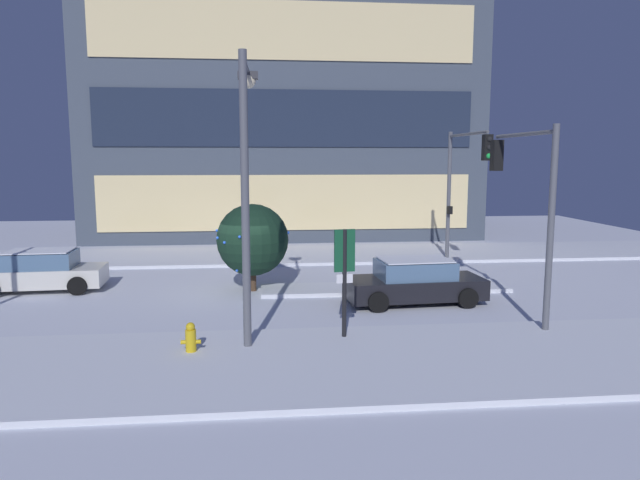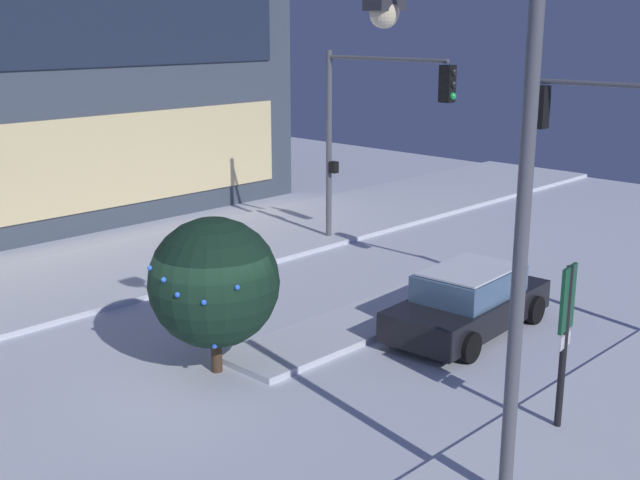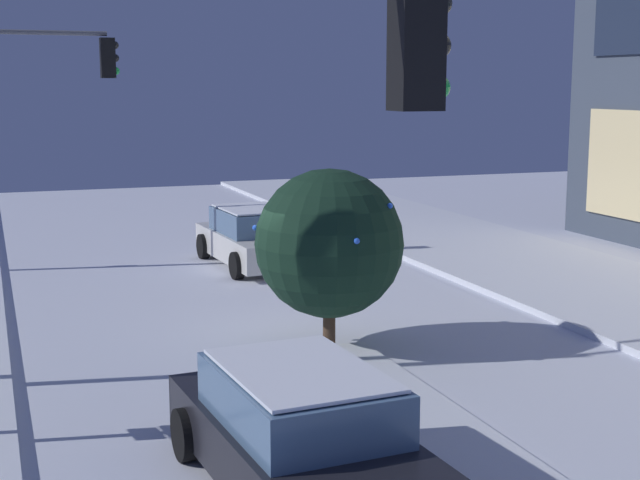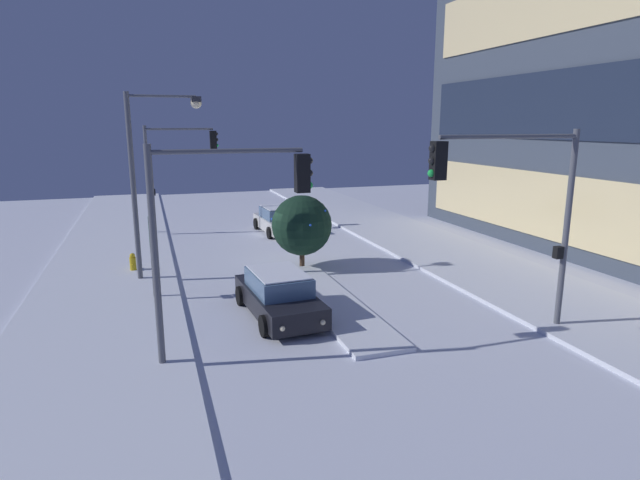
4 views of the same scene
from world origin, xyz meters
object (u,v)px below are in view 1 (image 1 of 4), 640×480
Objects in this scene: decorated_tree_median at (253,240)px; traffic_light_corner_near_right at (524,186)px; traffic_light_corner_far_right at (463,173)px; car_far at (42,272)px; parking_info_sign at (344,270)px; car_near at (414,282)px; street_lamp_arched at (246,158)px; fire_hydrant at (191,340)px.

traffic_light_corner_near_right is at bearing -28.92° from decorated_tree_median.
traffic_light_corner_far_right is at bearing 22.00° from decorated_tree_median.
decorated_tree_median reaches higher than car_far.
parking_info_sign is at bearing -33.89° from traffic_light_corner_far_right.
decorated_tree_median is at bearing 152.32° from car_near.
street_lamp_arched is at bearing -43.54° from traffic_light_corner_far_right.
traffic_light_corner_near_right is 9.39m from decorated_tree_median.
parking_info_sign is (-2.90, -3.80, 1.19)m from car_near.
street_lamp_arched is at bearing 75.83° from parking_info_sign.
street_lamp_arched is 8.49× the size of fire_hydrant.
fire_hydrant is (-10.46, -10.61, -3.72)m from traffic_light_corner_far_right.
parking_info_sign is (10.08, -6.96, 1.19)m from car_far.
decorated_tree_median is at bearing 1.23° from street_lamp_arched.
street_lamp_arched is at bearing -90.39° from decorated_tree_median.
street_lamp_arched reaches higher than fire_hydrant.
street_lamp_arched reaches higher than car_far.
traffic_light_corner_near_right is at bearing -41.53° from car_near.
car_far is 1.51× the size of parking_info_sign.
decorated_tree_median is at bearing 78.47° from fire_hydrant.
car_far is 0.62× the size of street_lamp_arched.
street_lamp_arched is 3.81m from parking_info_sign.
fire_hydrant is (-1.38, -1.07, -4.37)m from street_lamp_arched.
street_lamp_arched is 4.70m from fire_hydrant.
traffic_light_corner_far_right is 13.19m from street_lamp_arched.
decorated_tree_median is at bearing -68.00° from traffic_light_corner_far_right.
decorated_tree_median reaches higher than fire_hydrant.
car_far is 5.25× the size of fire_hydrant.
decorated_tree_median is at bearing 170.88° from car_far.
fire_hydrant is 0.27× the size of decorated_tree_median.
car_near reaches higher than fire_hydrant.
car_far is (-12.98, 3.16, -0.00)m from car_near.
traffic_light_corner_near_right reaches higher than car_far.
traffic_light_corner_near_right is 6.19m from parking_info_sign.
car_far is at bearing 162.48° from car_near.
car_near is at bearing 34.21° from fire_hydrant.
decorated_tree_median is (-2.44, 6.16, -0.03)m from parking_info_sign.
fire_hydrant is (-9.43, -2.54, -3.55)m from traffic_light_corner_near_right.
car_near is 7.84m from traffic_light_corner_far_right.
traffic_light_corner_near_right is 0.78× the size of street_lamp_arched.
decorated_tree_median reaches higher than parking_info_sign.
parking_info_sign is at bearing 142.22° from car_far.
car_near is at bearing 163.16° from car_far.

